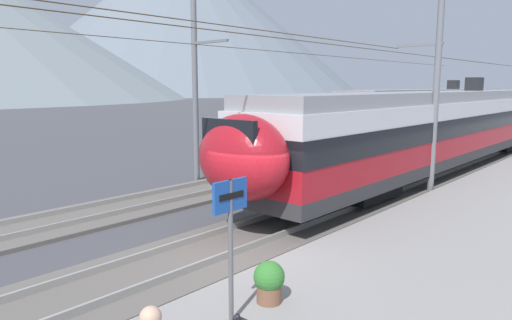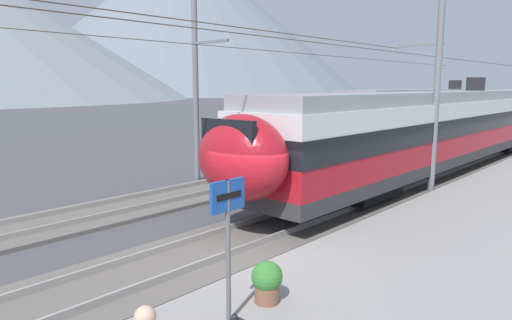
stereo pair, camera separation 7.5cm
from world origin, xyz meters
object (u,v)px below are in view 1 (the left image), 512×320
(train_near_platform, at_px, (439,126))
(train_far_track, at_px, (431,112))
(potted_plant_platform_edge, at_px, (269,280))
(platform_sign, at_px, (230,219))
(catenary_mast_mid, at_px, (434,81))
(catenary_mast_far_side, at_px, (197,83))

(train_near_platform, height_order, train_far_track, same)
(train_near_platform, height_order, potted_plant_platform_edge, train_near_platform)
(train_far_track, bearing_deg, train_near_platform, -156.93)
(platform_sign, height_order, potted_plant_platform_edge, platform_sign)
(train_near_platform, xyz_separation_m, platform_sign, (-16.94, -3.11, -0.20))
(train_near_platform, relative_size, catenary_mast_mid, 0.61)
(catenary_mast_mid, relative_size, platform_sign, 19.58)
(train_near_platform, relative_size, platform_sign, 11.99)
(train_far_track, xyz_separation_m, potted_plant_platform_edge, (-28.16, -8.30, -1.51))
(potted_plant_platform_edge, bearing_deg, catenary_mast_far_side, 54.93)
(potted_plant_platform_edge, bearing_deg, train_far_track, 16.42)
(train_far_track, height_order, potted_plant_platform_edge, train_far_track)
(train_near_platform, xyz_separation_m, catenary_mast_far_side, (-8.98, 6.89, 1.99))
(catenary_mast_mid, distance_m, potted_plant_platform_edge, 12.12)
(catenary_mast_mid, bearing_deg, catenary_mast_far_side, 118.11)
(potted_plant_platform_edge, bearing_deg, catenary_mast_mid, 8.62)
(train_near_platform, bearing_deg, potted_plant_platform_edge, -168.96)
(train_far_track, distance_m, catenary_mast_mid, 18.07)
(catenary_mast_mid, bearing_deg, train_near_platform, 16.92)
(train_near_platform, distance_m, train_far_track, 13.21)
(train_far_track, relative_size, platform_sign, 10.83)
(train_far_track, relative_size, catenary_mast_far_side, 0.55)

